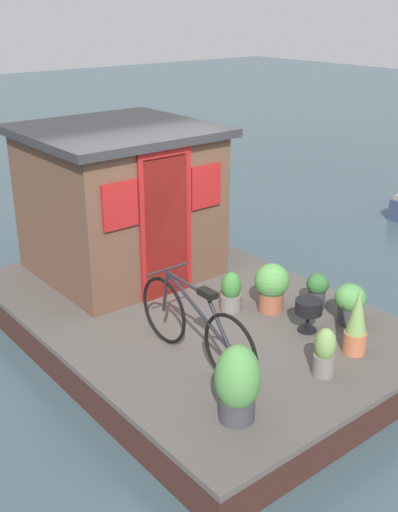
# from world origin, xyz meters

# --- Properties ---
(ground_plane) EXTENTS (60.00, 60.00, 0.00)m
(ground_plane) POSITION_xyz_m (0.00, 0.00, 0.00)
(ground_plane) COLOR #384C54
(houseboat_deck) EXTENTS (5.01, 3.34, 0.46)m
(houseboat_deck) POSITION_xyz_m (0.00, 0.00, 0.23)
(houseboat_deck) COLOR #4C4742
(houseboat_deck) RESTS_ON ground_plane
(houseboat_cabin) EXTENTS (2.15, 2.21, 1.89)m
(houseboat_cabin) POSITION_xyz_m (1.40, 0.00, 1.42)
(houseboat_cabin) COLOR brown
(houseboat_cabin) RESTS_ON houseboat_deck
(bicycle) EXTENTS (1.73, 0.50, 0.86)m
(bicycle) POSITION_xyz_m (-0.97, 0.68, 0.86)
(bicycle) COLOR black
(bicycle) RESTS_ON houseboat_deck
(potted_plant_mint) EXTENTS (0.25, 0.25, 0.46)m
(potted_plant_mint) POSITION_xyz_m (-0.37, -0.33, 0.68)
(potted_plant_mint) COLOR slate
(potted_plant_mint) RESTS_ON houseboat_deck
(potted_plant_lavender) EXTENTS (0.34, 0.34, 0.46)m
(potted_plant_lavender) POSITION_xyz_m (-1.42, -1.13, 0.72)
(potted_plant_lavender) COLOR #38383D
(potted_plant_lavender) RESTS_ON houseboat_deck
(potted_plant_fern) EXTENTS (0.21, 0.21, 0.49)m
(potted_plant_fern) POSITION_xyz_m (-1.92, -0.13, 0.70)
(potted_plant_fern) COLOR slate
(potted_plant_fern) RESTS_ON houseboat_deck
(potted_plant_thyme) EXTENTS (0.39, 0.39, 0.70)m
(potted_plant_thyme) POSITION_xyz_m (-1.91, 0.97, 0.82)
(potted_plant_thyme) COLOR #38383D
(potted_plant_thyme) RESTS_ON houseboat_deck
(potted_plant_basil) EXTENTS (0.23, 0.23, 0.72)m
(potted_plant_basil) POSITION_xyz_m (-1.85, -0.68, 0.81)
(potted_plant_basil) COLOR #B2603D
(potted_plant_basil) RESTS_ON houseboat_deck
(potted_plant_ivy) EXTENTS (0.26, 0.26, 0.43)m
(potted_plant_ivy) POSITION_xyz_m (-0.96, -1.14, 0.70)
(potted_plant_ivy) COLOR #38383D
(potted_plant_ivy) RESTS_ON houseboat_deck
(potted_plant_geranium) EXTENTS (0.40, 0.40, 0.57)m
(potted_plant_geranium) POSITION_xyz_m (-0.67, -0.68, 0.77)
(potted_plant_geranium) COLOR #935138
(potted_plant_geranium) RESTS_ON houseboat_deck
(charcoal_grill) EXTENTS (0.29, 0.29, 0.36)m
(charcoal_grill) POSITION_xyz_m (-1.26, -0.65, 0.73)
(charcoal_grill) COLOR black
(charcoal_grill) RESTS_ON houseboat_deck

